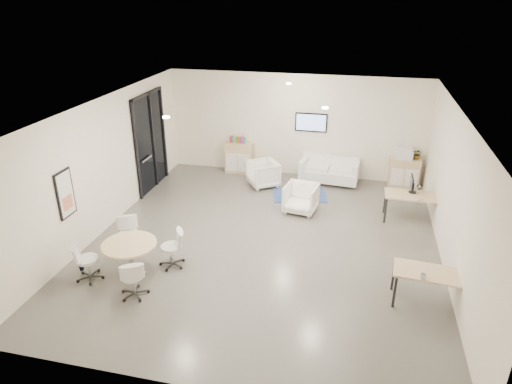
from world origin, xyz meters
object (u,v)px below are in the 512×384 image
object	(u,v)px
armchair_right	(301,197)
desk_rear	(413,197)
loveseat	(329,171)
armchair_left	(263,173)
sideboard_right	(404,172)
desk_front	(430,275)
round_table	(130,247)
sideboard_left	(239,158)

from	to	relation	value
armchair_right	desk_rear	distance (m)	2.85
loveseat	armchair_left	xyz separation A→B (m)	(-1.94, -0.75, 0.07)
sideboard_right	desk_front	size ratio (longest dim) A/B	0.64
armchair_left	desk_front	distance (m)	6.44
loveseat	armchair_left	size ratio (longest dim) A/B	2.15
sideboard_right	armchair_left	xyz separation A→B (m)	(-4.15, -0.95, -0.02)
armchair_right	desk_front	xyz separation A→B (m)	(2.88, -3.34, 0.19)
desk_front	loveseat	bearing A→B (deg)	117.84
loveseat	desk_rear	distance (m)	3.10
sideboard_right	armchair_left	world-z (taller)	sideboard_right
desk_front	round_table	distance (m)	5.97
desk_front	round_table	xyz separation A→B (m)	(-5.96, -0.32, -0.01)
armchair_right	round_table	xyz separation A→B (m)	(-3.08, -3.67, 0.18)
sideboard_left	round_table	xyz separation A→B (m)	(-0.72, -6.11, 0.11)
sideboard_right	desk_rear	distance (m)	2.32
sideboard_left	loveseat	xyz separation A→B (m)	(2.93, -0.19, -0.14)
sideboard_left	armchair_right	size ratio (longest dim) A/B	1.17
sideboard_left	armchair_right	bearing A→B (deg)	-45.99
armchair_left	round_table	xyz separation A→B (m)	(-1.72, -5.17, 0.18)
sideboard_left	desk_rear	distance (m)	5.68
armchair_left	desk_rear	xyz separation A→B (m)	(4.20, -1.36, 0.22)
round_table	armchair_right	bearing A→B (deg)	49.97
armchair_right	armchair_left	bearing A→B (deg)	140.25
sideboard_right	armchair_left	distance (m)	4.26
desk_rear	desk_front	size ratio (longest dim) A/B	1.01
loveseat	armchair_left	world-z (taller)	armchair_left
armchair_left	sideboard_right	bearing A→B (deg)	68.80
sideboard_right	armchair_right	distance (m)	3.72
sideboard_left	sideboard_right	world-z (taller)	sideboard_left
armchair_right	desk_front	distance (m)	4.42
sideboard_right	round_table	bearing A→B (deg)	-133.82
sideboard_right	desk_front	xyz separation A→B (m)	(0.09, -5.80, 0.18)
armchair_right	desk_front	world-z (taller)	armchair_right
sideboard_right	desk_rear	size ratio (longest dim) A/B	0.64
sideboard_left	round_table	world-z (taller)	sideboard_left
sideboard_right	desk_front	world-z (taller)	sideboard_right
sideboard_left	armchair_right	xyz separation A→B (m)	(2.36, -2.44, -0.07)
armchair_right	loveseat	bearing A→B (deg)	83.64
sideboard_right	sideboard_left	bearing A→B (deg)	-179.85
round_table	sideboard_right	bearing A→B (deg)	46.18
loveseat	desk_rear	xyz separation A→B (m)	(2.26, -2.11, 0.29)
desk_rear	desk_front	world-z (taller)	desk_rear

